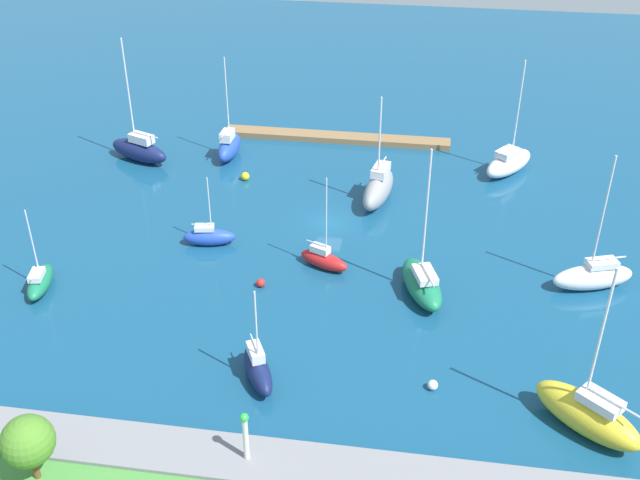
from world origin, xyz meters
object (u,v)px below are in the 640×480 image
at_px(harbor_beacon, 245,433).
at_px(sailboat_red_lone_south, 324,259).
at_px(sailboat_green_west_end, 40,281).
at_px(pier_dock, 336,137).
at_px(sailboat_yellow_far_north, 588,414).
at_px(sailboat_blue_far_south, 209,236).
at_px(park_tree_mideast, 28,441).
at_px(sailboat_blue_inner_mooring, 229,146).
at_px(sailboat_white_by_breakwater, 593,276).
at_px(sailboat_green_off_beacon, 422,283).
at_px(sailboat_navy_lone_north, 139,149).
at_px(sailboat_gray_east_end, 378,188).
at_px(sailboat_white_near_pier, 509,162).
at_px(mooring_buoy_white, 433,385).
at_px(sailboat_navy_outer_mooring, 258,369).
at_px(mooring_buoy_yellow, 245,176).
at_px(mooring_buoy_red, 261,283).

height_order(harbor_beacon, sailboat_red_lone_south, sailboat_red_lone_south).
xyz_separation_m(harbor_beacon, sailboat_green_west_end, (21.94, -16.58, -2.45)).
height_order(pier_dock, sailboat_yellow_far_north, sailboat_yellow_far_north).
bearing_deg(pier_dock, sailboat_blue_far_south, 70.87).
relative_size(park_tree_mideast, sailboat_blue_inner_mooring, 0.41).
height_order(sailboat_white_by_breakwater, sailboat_green_off_beacon, sailboat_green_off_beacon).
distance_m(sailboat_navy_lone_north, sailboat_gray_east_end, 27.85).
height_order(sailboat_gray_east_end, sailboat_white_near_pier, sailboat_white_near_pier).
xyz_separation_m(pier_dock, park_tree_mideast, (11.37, 53.77, 3.60)).
distance_m(park_tree_mideast, sailboat_white_by_breakwater, 45.94).
bearing_deg(sailboat_blue_far_south, sailboat_blue_inner_mooring, 89.08).
bearing_deg(sailboat_blue_inner_mooring, pier_dock, -58.42).
xyz_separation_m(sailboat_blue_inner_mooring, mooring_buoy_white, (-23.88, 34.85, -0.98)).
bearing_deg(sailboat_navy_outer_mooring, sailboat_green_west_end, -138.69).
bearing_deg(sailboat_green_west_end, sailboat_gray_east_end, -64.29).
distance_m(sailboat_navy_lone_north, mooring_buoy_white, 46.73).
height_order(mooring_buoy_yellow, mooring_buoy_white, mooring_buoy_yellow).
xyz_separation_m(sailboat_blue_far_south, sailboat_white_near_pier, (-28.25, -19.14, 0.41)).
xyz_separation_m(sailboat_navy_outer_mooring, sailboat_white_near_pier, (-19.73, -36.58, 0.20)).
relative_size(harbor_beacon, sailboat_red_lone_south, 0.41).
distance_m(sailboat_white_by_breakwater, sailboat_green_off_beacon, 14.70).
distance_m(sailboat_gray_east_end, sailboat_white_near_pier, 15.98).
bearing_deg(sailboat_white_near_pier, sailboat_green_off_beacon, -162.69).
xyz_separation_m(sailboat_navy_outer_mooring, sailboat_blue_inner_mooring, (11.30, -35.80, 0.28)).
bearing_deg(sailboat_blue_far_south, sailboat_white_near_pier, 24.60).
xyz_separation_m(sailboat_navy_lone_north, sailboat_gray_east_end, (-27.32, 5.45, 0.21)).
relative_size(sailboat_navy_lone_north, sailboat_green_west_end, 1.83).
height_order(sailboat_green_west_end, sailboat_white_by_breakwater, sailboat_white_by_breakwater).
bearing_deg(pier_dock, mooring_buoy_red, 85.48).
bearing_deg(mooring_buoy_yellow, mooring_buoy_white, 125.10).
xyz_separation_m(sailboat_red_lone_south, sailboat_gray_east_end, (-3.73, -12.74, 0.71)).
bearing_deg(sailboat_gray_east_end, sailboat_navy_lone_north, -90.60).
height_order(harbor_beacon, sailboat_white_by_breakwater, sailboat_white_by_breakwater).
distance_m(sailboat_yellow_far_north, sailboat_white_near_pier, 38.19).
bearing_deg(sailboat_yellow_far_north, sailboat_navy_outer_mooring, 35.75).
height_order(sailboat_yellow_far_north, mooring_buoy_red, sailboat_yellow_far_north).
height_order(pier_dock, sailboat_gray_east_end, sailboat_gray_east_end).
bearing_deg(pier_dock, sailboat_red_lone_south, 95.21).
distance_m(sailboat_white_by_breakwater, sailboat_navy_outer_mooring, 30.05).
xyz_separation_m(sailboat_blue_far_south, mooring_buoy_red, (-6.18, 5.92, -0.50)).
height_order(park_tree_mideast, sailboat_green_west_end, sailboat_green_west_end).
height_order(sailboat_green_west_end, sailboat_navy_outer_mooring, sailboat_navy_outer_mooring).
distance_m(pier_dock, mooring_buoy_white, 43.14).
bearing_deg(sailboat_gray_east_end, pier_dock, -145.88).
xyz_separation_m(sailboat_blue_inner_mooring, mooring_buoy_red, (-8.95, 24.29, -0.99)).
bearing_deg(mooring_buoy_red, sailboat_green_west_end, 9.98).
height_order(sailboat_gray_east_end, mooring_buoy_white, sailboat_gray_east_end).
bearing_deg(pier_dock, mooring_buoy_yellow, 54.49).
bearing_deg(park_tree_mideast, sailboat_green_off_beacon, -133.27).
bearing_deg(sailboat_yellow_far_north, sailboat_red_lone_south, -0.03).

